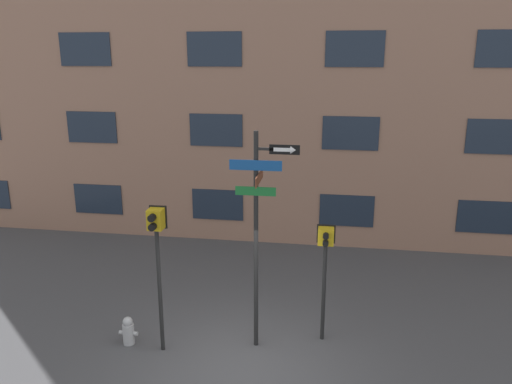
{
  "coord_description": "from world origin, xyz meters",
  "views": [
    {
      "loc": [
        1.53,
        -8.05,
        5.76
      ],
      "look_at": [
        0.12,
        0.86,
        3.25
      ],
      "focal_mm": 35.0,
      "sensor_mm": 36.0,
      "label": 1
    }
  ],
  "objects_px": {
    "pedestrian_signal_right": "(325,253)",
    "fire_hydrant": "(128,331)",
    "pedestrian_signal_left": "(157,242)",
    "street_sign_pole": "(259,222)"
  },
  "relations": [
    {
      "from": "pedestrian_signal_right",
      "to": "fire_hydrant",
      "type": "height_order",
      "value": "pedestrian_signal_right"
    },
    {
      "from": "street_sign_pole",
      "to": "pedestrian_signal_right",
      "type": "height_order",
      "value": "street_sign_pole"
    },
    {
      "from": "street_sign_pole",
      "to": "pedestrian_signal_left",
      "type": "xyz_separation_m",
      "value": [
        -1.89,
        -0.46,
        -0.35
      ]
    },
    {
      "from": "pedestrian_signal_left",
      "to": "pedestrian_signal_right",
      "type": "relative_size",
      "value": 1.21
    },
    {
      "from": "pedestrian_signal_left",
      "to": "fire_hydrant",
      "type": "xyz_separation_m",
      "value": [
        -0.76,
        0.1,
        -2.02
      ]
    },
    {
      "from": "pedestrian_signal_left",
      "to": "pedestrian_signal_right",
      "type": "distance_m",
      "value": 3.31
    },
    {
      "from": "pedestrian_signal_right",
      "to": "pedestrian_signal_left",
      "type": "bearing_deg",
      "value": -164.19
    },
    {
      "from": "pedestrian_signal_left",
      "to": "fire_hydrant",
      "type": "distance_m",
      "value": 2.16
    },
    {
      "from": "pedestrian_signal_right",
      "to": "fire_hydrant",
      "type": "xyz_separation_m",
      "value": [
        -3.92,
        -0.79,
        -1.64
      ]
    },
    {
      "from": "street_sign_pole",
      "to": "pedestrian_signal_left",
      "type": "relative_size",
      "value": 1.47
    }
  ]
}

